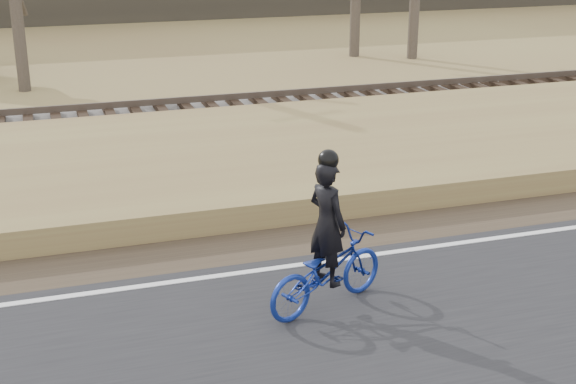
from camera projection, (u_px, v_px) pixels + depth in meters
name	position (u px, v px, depth m)	size (l,w,h in m)	color
ground	(263.00, 280.00, 11.35)	(120.00, 120.00, 0.00)	olive
road	(324.00, 369.00, 9.10)	(120.00, 6.00, 0.06)	black
edge_line	(259.00, 270.00, 11.51)	(120.00, 0.12, 0.01)	silver
shoulder	(241.00, 247.00, 12.42)	(120.00, 1.60, 0.04)	#473A2B
embankment	(200.00, 177.00, 15.04)	(120.00, 5.00, 0.44)	olive
ballast	(166.00, 127.00, 18.45)	(120.00, 3.00, 0.45)	slate
railroad	(165.00, 114.00, 18.35)	(120.00, 2.40, 0.29)	black
cyclist	(327.00, 259.00, 10.26)	(2.00, 1.35, 2.13)	navy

